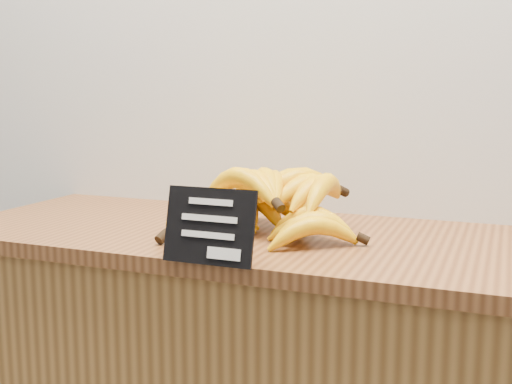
# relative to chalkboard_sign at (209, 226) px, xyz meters

# --- Properties ---
(counter_top) EXTENTS (1.34, 0.54, 0.03)m
(counter_top) POSITION_rel_chalkboard_sign_xyz_m (-0.00, 0.27, -0.08)
(counter_top) COLOR brown
(counter_top) RESTS_ON counter
(chalkboard_sign) EXTENTS (0.16, 0.04, 0.13)m
(chalkboard_sign) POSITION_rel_chalkboard_sign_xyz_m (0.00, 0.00, 0.00)
(chalkboard_sign) COLOR black
(chalkboard_sign) RESTS_ON counter_top
(banana_pile) EXTENTS (0.47, 0.38, 0.13)m
(banana_pile) POSITION_rel_chalkboard_sign_xyz_m (-0.02, 0.26, -0.01)
(banana_pile) COLOR yellow
(banana_pile) RESTS_ON counter_top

